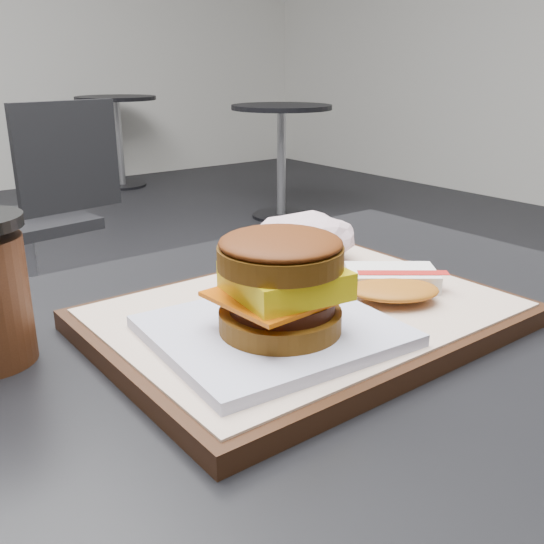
{
  "coord_description": "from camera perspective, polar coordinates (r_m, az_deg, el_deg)",
  "views": [
    {
      "loc": [
        -0.35,
        -0.4,
        1.01
      ],
      "look_at": [
        -0.05,
        -0.01,
        0.83
      ],
      "focal_mm": 40.0,
      "sensor_mm": 36.0,
      "label": 1
    }
  ],
  "objects": [
    {
      "name": "hash_brown",
      "position": [
        0.61,
        11.26,
        -1.02
      ],
      "size": [
        0.14,
        0.13,
        0.02
      ],
      "color": "white",
      "rests_on": "serving_tray"
    },
    {
      "name": "bg_table_far",
      "position": [
        5.37,
        -14.36,
        13.74
      ],
      "size": [
        0.66,
        0.66,
        0.75
      ],
      "color": "black",
      "rests_on": "ground"
    },
    {
      "name": "bg_table_near",
      "position": [
        4.12,
        0.9,
        12.86
      ],
      "size": [
        0.66,
        0.66,
        0.75
      ],
      "color": "black",
      "rests_on": "ground"
    },
    {
      "name": "serving_tray",
      "position": [
        0.57,
        3.21,
        -4.19
      ],
      "size": [
        0.38,
        0.28,
        0.02
      ],
      "color": "black",
      "rests_on": "customer_table"
    },
    {
      "name": "customer_table",
      "position": [
        0.68,
        3.17,
        -19.38
      ],
      "size": [
        0.8,
        0.6,
        0.77
      ],
      "color": "#A5A5AA",
      "rests_on": "ground"
    },
    {
      "name": "crumpled_wrapper",
      "position": [
        0.68,
        3.02,
        3.08
      ],
      "size": [
        0.13,
        0.1,
        0.06
      ],
      "primitive_type": null,
      "color": "white",
      "rests_on": "serving_tray"
    },
    {
      "name": "breakfast_sandwich",
      "position": [
        0.49,
        0.63,
        -2.14
      ],
      "size": [
        0.2,
        0.18,
        0.09
      ],
      "color": "white",
      "rests_on": "serving_tray"
    },
    {
      "name": "neighbor_chair",
      "position": [
        2.38,
        -21.01,
        5.74
      ],
      "size": [
        0.63,
        0.47,
        0.88
      ],
      "color": "#B3B3B9",
      "rests_on": "ground"
    }
  ]
}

